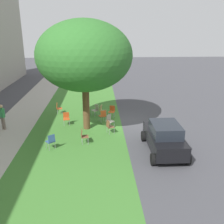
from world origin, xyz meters
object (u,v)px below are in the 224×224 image
chair_3 (66,118)px  chair_5 (109,126)px  parked_car (164,137)px  chair_9 (96,109)px  street_tree (84,56)px  chair_2 (58,107)px  chair_6 (51,140)px  chair_7 (84,135)px  chair_8 (110,120)px  chair_1 (102,110)px  pedestrian_0 (2,116)px  chair_4 (112,111)px  chair_0 (103,115)px

chair_3 → chair_5: size_ratio=1.00×
parked_car → chair_9: bearing=31.4°
chair_5 → street_tree: bearing=57.3°
street_tree → chair_2: bearing=36.6°
chair_3 → chair_6: (-3.66, 0.42, 0.00)m
chair_2 → chair_6: 6.04m
street_tree → chair_7: (-2.34, 0.08, -4.24)m
chair_5 → chair_8: size_ratio=1.00×
chair_1 → chair_8: bearing=-168.0°
chair_1 → chair_7: same height
chair_5 → pedestrian_0: bearing=81.1°
chair_1 → chair_3: (-1.58, 2.49, 0.00)m
chair_3 → chair_2: bearing=20.4°
chair_1 → chair_8: same height
chair_4 → chair_6: (-5.04, 3.62, 0.00)m
chair_2 → chair_4: (-0.98, -4.08, 0.00)m
chair_1 → chair_2: 3.46m
street_tree → pedestrian_0: size_ratio=4.11×
chair_4 → parked_car: (-5.68, -2.50, 0.32)m
chair_3 → parked_car: 7.15m
chair_7 → pedestrian_0: 5.94m
chair_0 → chair_2: size_ratio=1.00×
chair_1 → parked_car: (-5.88, -3.21, 0.32)m
chair_0 → chair_6: size_ratio=1.00×
pedestrian_0 → chair_8: bearing=-90.1°
chair_0 → chair_3: (-0.38, 2.50, 0.00)m
chair_6 → chair_5: bearing=-59.0°
chair_3 → pedestrian_0: 4.10m
chair_4 → chair_7: size_ratio=1.00×
chair_1 → chair_5: bearing=-173.0°
chair_6 → pedestrian_0: pedestrian_0 is taller
chair_2 → chair_8: same height
chair_2 → chair_3: same height
chair_3 → chair_5: 3.34m
street_tree → chair_5: (-0.95, -1.47, -4.24)m
chair_8 → chair_2: bearing=52.2°
chair_1 → pedestrian_0: 6.89m
street_tree → pedestrian_0: (0.14, 5.46, -3.83)m
chair_0 → pedestrian_0: 6.63m
chair_6 → chair_8: (3.06, -3.38, 0.00)m
parked_car → chair_1: bearing=28.7°
street_tree → chair_2: size_ratio=7.89×
chair_2 → chair_5: size_ratio=1.00×
chair_7 → parked_car: (-1.23, -4.36, 0.32)m
chair_1 → chair_6: bearing=151.0°
chair_1 → chair_7: bearing=166.1°
chair_6 → chair_9: bearing=-23.9°
chair_7 → chair_9: same height
street_tree → chair_8: (0.12, -1.54, -4.24)m
street_tree → chair_9: size_ratio=7.89×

